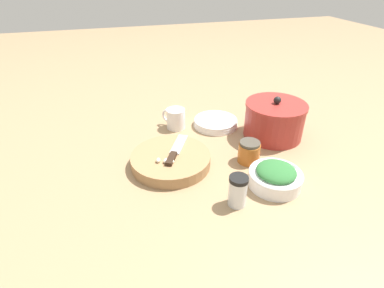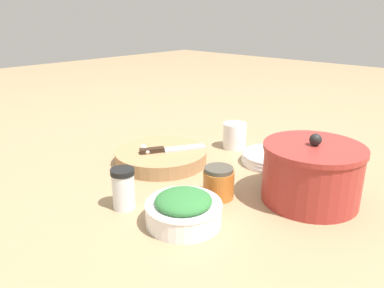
{
  "view_description": "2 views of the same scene",
  "coord_description": "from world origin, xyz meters",
  "px_view_note": "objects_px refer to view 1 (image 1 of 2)",
  "views": [
    {
      "loc": [
        0.89,
        -0.28,
        0.6
      ],
      "look_at": [
        0.05,
        -0.04,
        0.06
      ],
      "focal_mm": 28.0,
      "sensor_mm": 36.0,
      "label": 1
    },
    {
      "loc": [
        0.76,
        0.66,
        0.43
      ],
      "look_at": [
        0.05,
        -0.01,
        0.08
      ],
      "focal_mm": 35.0,
      "sensor_mm": 36.0,
      "label": 2
    }
  ],
  "objects_px": {
    "herb_bowl": "(275,176)",
    "coffee_mug": "(175,119)",
    "honey_jar": "(249,152)",
    "spice_jar": "(238,191)",
    "stock_pot": "(274,120)",
    "cutting_board": "(171,160)",
    "plate_stack": "(216,123)",
    "chef_knife": "(175,151)",
    "garlic_cloves": "(164,161)"
  },
  "relations": [
    {
      "from": "herb_bowl",
      "to": "coffee_mug",
      "type": "bearing_deg",
      "value": -155.52
    },
    {
      "from": "herb_bowl",
      "to": "honey_jar",
      "type": "relative_size",
      "value": 2.13
    },
    {
      "from": "spice_jar",
      "to": "stock_pot",
      "type": "bearing_deg",
      "value": 137.77
    },
    {
      "from": "cutting_board",
      "to": "spice_jar",
      "type": "relative_size",
      "value": 2.82
    },
    {
      "from": "plate_stack",
      "to": "honey_jar",
      "type": "distance_m",
      "value": 0.28
    },
    {
      "from": "honey_jar",
      "to": "chef_knife",
      "type": "bearing_deg",
      "value": -105.5
    },
    {
      "from": "cutting_board",
      "to": "honey_jar",
      "type": "bearing_deg",
      "value": 78.42
    },
    {
      "from": "cutting_board",
      "to": "stock_pot",
      "type": "distance_m",
      "value": 0.44
    },
    {
      "from": "plate_stack",
      "to": "stock_pot",
      "type": "bearing_deg",
      "value": 52.76
    },
    {
      "from": "chef_knife",
      "to": "garlic_cloves",
      "type": "relative_size",
      "value": 3.05
    },
    {
      "from": "chef_knife",
      "to": "plate_stack",
      "type": "bearing_deg",
      "value": 72.27
    },
    {
      "from": "garlic_cloves",
      "to": "stock_pot",
      "type": "bearing_deg",
      "value": 104.46
    },
    {
      "from": "chef_knife",
      "to": "plate_stack",
      "type": "height_order",
      "value": "chef_knife"
    },
    {
      "from": "herb_bowl",
      "to": "stock_pot",
      "type": "relative_size",
      "value": 0.71
    },
    {
      "from": "herb_bowl",
      "to": "plate_stack",
      "type": "height_order",
      "value": "herb_bowl"
    },
    {
      "from": "chef_knife",
      "to": "stock_pot",
      "type": "bearing_deg",
      "value": 38.53
    },
    {
      "from": "herb_bowl",
      "to": "spice_jar",
      "type": "relative_size",
      "value": 1.72
    },
    {
      "from": "herb_bowl",
      "to": "plate_stack",
      "type": "xyz_separation_m",
      "value": [
        -0.42,
        -0.04,
        -0.02
      ]
    },
    {
      "from": "chef_knife",
      "to": "herb_bowl",
      "type": "height_order",
      "value": "herb_bowl"
    },
    {
      "from": "cutting_board",
      "to": "plate_stack",
      "type": "xyz_separation_m",
      "value": [
        -0.22,
        0.25,
        -0.01
      ]
    },
    {
      "from": "plate_stack",
      "to": "stock_pot",
      "type": "height_order",
      "value": "stock_pot"
    },
    {
      "from": "cutting_board",
      "to": "honey_jar",
      "type": "height_order",
      "value": "honey_jar"
    },
    {
      "from": "chef_knife",
      "to": "stock_pot",
      "type": "height_order",
      "value": "stock_pot"
    },
    {
      "from": "cutting_board",
      "to": "garlic_cloves",
      "type": "relative_size",
      "value": 4.44
    },
    {
      "from": "cutting_board",
      "to": "coffee_mug",
      "type": "height_order",
      "value": "coffee_mug"
    },
    {
      "from": "coffee_mug",
      "to": "stock_pot",
      "type": "height_order",
      "value": "stock_pot"
    },
    {
      "from": "garlic_cloves",
      "to": "herb_bowl",
      "type": "bearing_deg",
      "value": 62.96
    },
    {
      "from": "spice_jar",
      "to": "coffee_mug",
      "type": "relative_size",
      "value": 1.01
    },
    {
      "from": "cutting_board",
      "to": "plate_stack",
      "type": "relative_size",
      "value": 1.47
    },
    {
      "from": "garlic_cloves",
      "to": "plate_stack",
      "type": "distance_m",
      "value": 0.38
    },
    {
      "from": "coffee_mug",
      "to": "plate_stack",
      "type": "xyz_separation_m",
      "value": [
        0.03,
        0.17,
        -0.03
      ]
    },
    {
      "from": "coffee_mug",
      "to": "plate_stack",
      "type": "bearing_deg",
      "value": 79.23
    },
    {
      "from": "garlic_cloves",
      "to": "stock_pot",
      "type": "relative_size",
      "value": 0.26
    },
    {
      "from": "herb_bowl",
      "to": "cutting_board",
      "type": "bearing_deg",
      "value": -124.65
    },
    {
      "from": "plate_stack",
      "to": "cutting_board",
      "type": "bearing_deg",
      "value": -47.52
    },
    {
      "from": "chef_knife",
      "to": "herb_bowl",
      "type": "relative_size",
      "value": 1.12
    },
    {
      "from": "plate_stack",
      "to": "honey_jar",
      "type": "height_order",
      "value": "honey_jar"
    },
    {
      "from": "herb_bowl",
      "to": "coffee_mug",
      "type": "distance_m",
      "value": 0.5
    },
    {
      "from": "chef_knife",
      "to": "honey_jar",
      "type": "relative_size",
      "value": 2.39
    },
    {
      "from": "chef_knife",
      "to": "stock_pot",
      "type": "relative_size",
      "value": 0.8
    },
    {
      "from": "chef_knife",
      "to": "garlic_cloves",
      "type": "height_order",
      "value": "same"
    },
    {
      "from": "spice_jar",
      "to": "honey_jar",
      "type": "xyz_separation_m",
      "value": [
        -0.19,
        0.13,
        -0.01
      ]
    },
    {
      "from": "plate_stack",
      "to": "honey_jar",
      "type": "relative_size",
      "value": 2.37
    },
    {
      "from": "coffee_mug",
      "to": "honey_jar",
      "type": "bearing_deg",
      "value": 30.84
    },
    {
      "from": "coffee_mug",
      "to": "herb_bowl",
      "type": "bearing_deg",
      "value": 24.48
    },
    {
      "from": "spice_jar",
      "to": "coffee_mug",
      "type": "bearing_deg",
      "value": -173.15
    },
    {
      "from": "garlic_cloves",
      "to": "coffee_mug",
      "type": "bearing_deg",
      "value": 159.91
    },
    {
      "from": "chef_knife",
      "to": "spice_jar",
      "type": "xyz_separation_m",
      "value": [
        0.26,
        0.12,
        0.0
      ]
    },
    {
      "from": "cutting_board",
      "to": "coffee_mug",
      "type": "xyz_separation_m",
      "value": [
        -0.26,
        0.08,
        0.02
      ]
    },
    {
      "from": "herb_bowl",
      "to": "coffee_mug",
      "type": "height_order",
      "value": "coffee_mug"
    }
  ]
}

